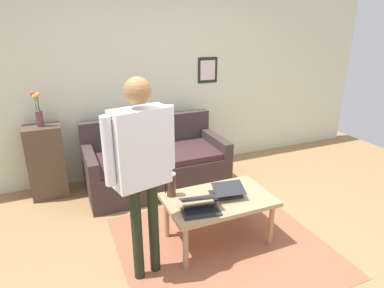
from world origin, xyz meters
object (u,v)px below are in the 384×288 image
Objects in this scene: laptop_center at (227,192)px; laptop_left at (200,207)px; coffee_table at (219,203)px; side_shelf at (47,162)px; flower_vase at (38,111)px; couch at (156,164)px; french_press at (171,184)px; person_standing at (141,158)px.

laptop_left is at bearing 23.09° from laptop_center.
coffee_table is 2.24m from side_shelf.
coffee_table is at bearing 3.37° from laptop_center.
side_shelf is 0.63m from flower_vase.
couch is 6.69× the size of french_press.
flower_vase is (1.60, -1.65, 0.57)m from laptop_center.
flower_vase is (1.11, -1.44, 0.49)m from french_press.
side_shelf is (1.51, -1.65, 0.03)m from coffee_table.
person_standing reaches higher than coffee_table.
laptop_center is 0.54m from french_press.
side_shelf reaches higher than laptop_center.
person_standing is (0.86, 0.18, 0.57)m from laptop_center.
side_shelf is at bearing -52.39° from french_press.
couch is 4.72× the size of laptop_left.
person_standing is at bearing 111.99° from flower_vase.
french_press reaches higher than coffee_table.
laptop_left is at bearing 124.83° from flower_vase.
laptop_left is at bearing 124.79° from side_shelf.
person_standing reaches higher than couch.
person_standing reaches higher than flower_vase.
person_standing reaches higher than french_press.
laptop_left is 0.38m from laptop_center.
flower_vase is at bearing -45.94° from laptop_center.
french_press reaches higher than laptop_left.
coffee_table is 0.49m from french_press.
flower_vase is at bearing -47.66° from coffee_table.
laptop_left is at bearing -176.51° from person_standing.
laptop_center reaches higher than coffee_table.
flower_vase reaches higher than french_press.
couch reaches higher than french_press.
flower_vase is at bearing -55.17° from laptop_left.
person_standing is (-0.74, 1.83, 0.63)m from side_shelf.
laptop_center is at bearing 134.03° from side_shelf.
person_standing is (0.37, 0.39, 0.49)m from french_press.
laptop_center is 0.20× the size of person_standing.
couch is 1.21m from french_press.
laptop_left is at bearing 88.08° from couch.
flower_vase is 1.97m from person_standing.
laptop_left is 0.40m from french_press.
laptop_left is 0.22× the size of person_standing.
couch is at bearing -77.86° from laptop_center.
couch is 1.04× the size of person_standing.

